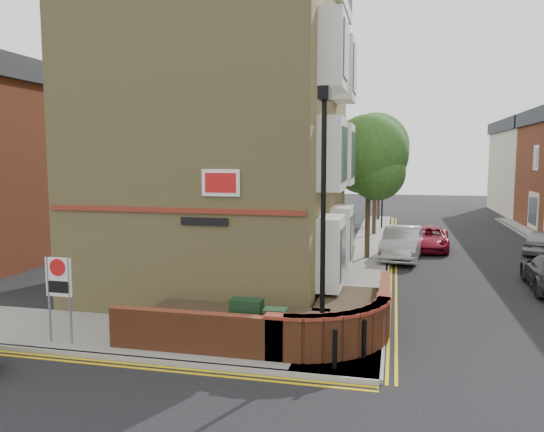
{
  "coord_description": "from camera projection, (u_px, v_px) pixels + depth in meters",
  "views": [
    {
      "loc": [
        3.22,
        -11.04,
        4.82
      ],
      "look_at": [
        -0.28,
        4.0,
        3.11
      ],
      "focal_mm": 35.0,
      "sensor_mm": 36.0,
      "label": 1
    }
  ],
  "objects": [
    {
      "name": "ground",
      "position": [
        244.0,
        372.0,
        11.95
      ],
      "size": [
        120.0,
        120.0,
        0.0
      ],
      "primitive_type": "plane",
      "color": "black",
      "rests_on": "ground"
    },
    {
      "name": "pavement_corner",
      "position": [
        134.0,
        336.0,
        14.18
      ],
      "size": [
        13.0,
        3.0,
        0.12
      ],
      "primitive_type": "cube",
      "color": "gray",
      "rests_on": "ground"
    },
    {
      "name": "pavement_main",
      "position": [
        369.0,
        251.0,
        26.98
      ],
      "size": [
        2.0,
        32.0,
        0.12
      ],
      "primitive_type": "cube",
      "color": "gray",
      "rests_on": "ground"
    },
    {
      "name": "kerb_side",
      "position": [
        104.0,
        356.0,
        12.73
      ],
      "size": [
        13.0,
        0.15,
        0.12
      ],
      "primitive_type": "cube",
      "color": "gray",
      "rests_on": "ground"
    },
    {
      "name": "kerb_main_near",
      "position": [
        389.0,
        252.0,
        26.75
      ],
      "size": [
        0.15,
        32.0,
        0.12
      ],
      "primitive_type": "cube",
      "color": "gray",
      "rests_on": "ground"
    },
    {
      "name": "yellow_lines_side",
      "position": [
        98.0,
        362.0,
        12.49
      ],
      "size": [
        13.0,
        0.28,
        0.01
      ],
      "primitive_type": "cube",
      "color": "gold",
      "rests_on": "ground"
    },
    {
      "name": "yellow_lines_main",
      "position": [
        394.0,
        253.0,
        26.7
      ],
      "size": [
        0.28,
        32.0,
        0.01
      ],
      "primitive_type": "cube",
      "color": "gold",
      "rests_on": "ground"
    },
    {
      "name": "corner_building",
      "position": [
        229.0,
        119.0,
        19.65
      ],
      "size": [
        8.95,
        10.4,
        13.6
      ],
      "color": "#A29056",
      "rests_on": "ground"
    },
    {
      "name": "garden_wall",
      "position": [
        270.0,
        336.0,
        14.37
      ],
      "size": [
        6.8,
        6.0,
        1.2
      ],
      "primitive_type": null,
      "color": "brown",
      "rests_on": "ground"
    },
    {
      "name": "lamppost",
      "position": [
        323.0,
        221.0,
        12.38
      ],
      "size": [
        0.25,
        0.5,
        6.3
      ],
      "color": "black",
      "rests_on": "pavement_corner"
    },
    {
      "name": "utility_cabinet_large",
      "position": [
        247.0,
        323.0,
        13.19
      ],
      "size": [
        0.8,
        0.45,
        1.2
      ],
      "primitive_type": "cube",
      "color": "#163217",
      "rests_on": "pavement_corner"
    },
    {
      "name": "utility_cabinet_small",
      "position": [
        275.0,
        331.0,
        12.73
      ],
      "size": [
        0.55,
        0.4,
        1.1
      ],
      "primitive_type": "cube",
      "color": "#163217",
      "rests_on": "pavement_corner"
    },
    {
      "name": "bollard_near",
      "position": [
        335.0,
        349.0,
        11.82
      ],
      "size": [
        0.11,
        0.11,
        0.9
      ],
      "primitive_type": "cylinder",
      "color": "black",
      "rests_on": "pavement_corner"
    },
    {
      "name": "bollard_far",
      "position": [
        364.0,
        339.0,
        12.46
      ],
      "size": [
        0.11,
        0.11,
        0.9
      ],
      "primitive_type": "cylinder",
      "color": "black",
      "rests_on": "pavement_corner"
    },
    {
      "name": "zone_sign",
      "position": [
        59.0,
        284.0,
        13.37
      ],
      "size": [
        0.72,
        0.07,
        2.2
      ],
      "color": "slate",
      "rests_on": "pavement_corner"
    },
    {
      "name": "far_terrace_cream",
      "position": [
        532.0,
        167.0,
        45.02
      ],
      "size": [
        5.4,
        12.4,
        8.0
      ],
      "color": "#BBAD9A",
      "rests_on": "ground"
    },
    {
      "name": "tree_near",
      "position": [
        369.0,
        160.0,
        24.58
      ],
      "size": [
        3.64,
        3.65,
        6.7
      ],
      "color": "#382B1E",
      "rests_on": "pavement_main"
    },
    {
      "name": "tree_mid",
      "position": [
        375.0,
        151.0,
        32.27
      ],
      "size": [
        4.03,
        4.03,
        7.42
      ],
      "color": "#382B1E",
      "rests_on": "pavement_main"
    },
    {
      "name": "tree_far",
      "position": [
        379.0,
        156.0,
        40.04
      ],
      "size": [
        3.81,
        3.81,
        7.0
      ],
      "color": "#382B1E",
      "rests_on": "pavement_main"
    },
    {
      "name": "traffic_light_assembly",
      "position": [
        382.0,
        188.0,
        35.3
      ],
      "size": [
        0.2,
        0.16,
        4.2
      ],
      "color": "black",
      "rests_on": "pavement_main"
    },
    {
      "name": "silver_car_near",
      "position": [
        402.0,
        243.0,
        25.11
      ],
      "size": [
        2.14,
        4.84,
        1.55
      ],
      "primitive_type": "imported",
      "rotation": [
        0.0,
        0.0,
        -0.11
      ],
      "color": "#B7B9BF",
      "rests_on": "ground"
    },
    {
      "name": "red_car_main",
      "position": [
        429.0,
        238.0,
        27.68
      ],
      "size": [
        2.3,
        4.49,
        1.21
      ],
      "primitive_type": "imported",
      "rotation": [
        0.0,
        0.0,
        -0.07
      ],
      "color": "maroon",
      "rests_on": "ground"
    },
    {
      "name": "silver_car_far",
      "position": [
        543.0,
        242.0,
        26.43
      ],
      "size": [
        2.78,
        3.99,
        1.26
      ],
      "primitive_type": "imported",
      "rotation": [
        0.0,
        0.0,
        2.75
      ],
      "color": "gray",
      "rests_on": "ground"
    }
  ]
}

